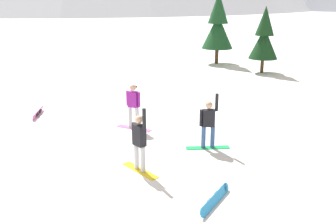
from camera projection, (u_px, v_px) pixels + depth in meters
ground_plane at (77, 176)px, 11.22m from camera, size 800.00×800.00×0.00m
snowboarder_foreground at (139, 141)px, 11.26m from camera, size 1.41×1.03×2.04m
snowboarder_midground at (208, 123)px, 13.00m from camera, size 1.53×0.79×1.96m
snowboarder_background at (133, 105)px, 14.91m from camera, size 1.51×0.56×1.81m
loose_snowboard_near_left at (215, 199)px, 9.71m from camera, size 0.53×1.69×0.25m
loose_snowboard_far_spare at (38, 113)px, 16.81m from camera, size 0.66×1.62×0.25m
pine_tree_slender at (218, 25)px, 28.59m from camera, size 2.36×2.36×5.37m
pine_tree_young at (264, 37)px, 25.32m from camera, size 1.94×1.94×4.44m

